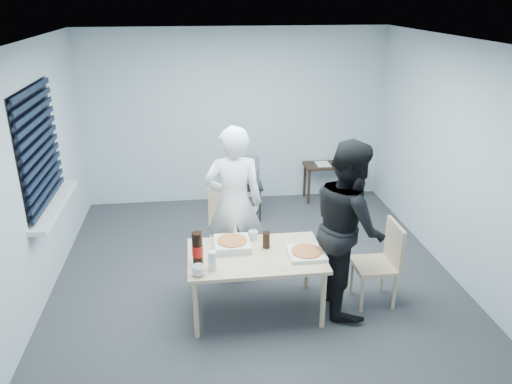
{
  "coord_description": "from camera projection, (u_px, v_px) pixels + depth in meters",
  "views": [
    {
      "loc": [
        -0.62,
        -4.81,
        3.03
      ],
      "look_at": [
        0.01,
        0.1,
        1.05
      ],
      "focal_mm": 35.0,
      "sensor_mm": 36.0,
      "label": 1
    }
  ],
  "objects": [
    {
      "name": "room",
      "position": [
        43.0,
        157.0,
        5.2
      ],
      "size": [
        5.0,
        5.0,
        5.0
      ],
      "color": "#2B2B30",
      "rests_on": "ground"
    },
    {
      "name": "dining_table",
      "position": [
        256.0,
        260.0,
        4.91
      ],
      "size": [
        1.33,
        0.84,
        0.65
      ],
      "color": "#CDAB88",
      "rests_on": "ground"
    },
    {
      "name": "chair_far",
      "position": [
        226.0,
        220.0,
        5.95
      ],
      "size": [
        0.42,
        0.42,
        0.89
      ],
      "color": "#CDAB88",
      "rests_on": "ground"
    },
    {
      "name": "chair_right",
      "position": [
        383.0,
        258.0,
        5.09
      ],
      "size": [
        0.42,
        0.42,
        0.89
      ],
      "color": "#CDAB88",
      "rests_on": "ground"
    },
    {
      "name": "person_white",
      "position": [
        234.0,
        204.0,
        5.44
      ],
      "size": [
        0.65,
        0.42,
        1.77
      ],
      "primitive_type": "imported",
      "rotation": [
        0.0,
        0.0,
        3.14
      ],
      "color": "white",
      "rests_on": "ground"
    },
    {
      "name": "person_black",
      "position": [
        348.0,
        226.0,
        4.92
      ],
      "size": [
        0.47,
        0.86,
        1.77
      ],
      "primitive_type": "imported",
      "rotation": [
        0.0,
        0.0,
        1.57
      ],
      "color": "black",
      "rests_on": "ground"
    },
    {
      "name": "side_table",
      "position": [
        332.0,
        169.0,
        7.72
      ],
      "size": [
        0.87,
        0.39,
        0.58
      ],
      "color": "#361D16",
      "rests_on": "ground"
    },
    {
      "name": "stool",
      "position": [
        248.0,
        192.0,
        7.06
      ],
      "size": [
        0.37,
        0.37,
        0.52
      ],
      "color": "black",
      "rests_on": "ground"
    },
    {
      "name": "backpack",
      "position": [
        248.0,
        171.0,
        6.94
      ],
      "size": [
        0.3,
        0.22,
        0.41
      ],
      "rotation": [
        0.0,
        0.0,
        0.26
      ],
      "color": "slate",
      "rests_on": "stool"
    },
    {
      "name": "pizza_box_a",
      "position": [
        232.0,
        244.0,
        5.0
      ],
      "size": [
        0.35,
        0.35,
        0.09
      ],
      "rotation": [
        0.0,
        0.0,
        0.34
      ],
      "color": "silver",
      "rests_on": "dining_table"
    },
    {
      "name": "pizza_box_b",
      "position": [
        306.0,
        253.0,
        4.87
      ],
      "size": [
        0.35,
        0.35,
        0.05
      ],
      "rotation": [
        0.0,
        0.0,
        0.22
      ],
      "color": "silver",
      "rests_on": "dining_table"
    },
    {
      "name": "mug_a",
      "position": [
        198.0,
        270.0,
        4.51
      ],
      "size": [
        0.17,
        0.17,
        0.1
      ],
      "primitive_type": "imported",
      "rotation": [
        0.0,
        0.0,
        0.52
      ],
      "color": "white",
      "rests_on": "dining_table"
    },
    {
      "name": "mug_b",
      "position": [
        253.0,
        235.0,
        5.17
      ],
      "size": [
        0.1,
        0.1,
        0.09
      ],
      "primitive_type": "imported",
      "color": "white",
      "rests_on": "dining_table"
    },
    {
      "name": "cola_glass",
      "position": [
        266.0,
        240.0,
        4.99
      ],
      "size": [
        0.1,
        0.1,
        0.17
      ],
      "primitive_type": "cylinder",
      "rotation": [
        0.0,
        0.0,
        -0.4
      ],
      "color": "black",
      "rests_on": "dining_table"
    },
    {
      "name": "soda_bottle",
      "position": [
        198.0,
        249.0,
        4.65
      ],
      "size": [
        0.1,
        0.1,
        0.33
      ],
      "rotation": [
        0.0,
        0.0,
        -0.42
      ],
      "color": "black",
      "rests_on": "dining_table"
    },
    {
      "name": "plastic_cups",
      "position": [
        212.0,
        261.0,
        4.59
      ],
      "size": [
        0.09,
        0.09,
        0.19
      ],
      "primitive_type": "cylinder",
      "rotation": [
        0.0,
        0.0,
        -0.19
      ],
      "color": "silver",
      "rests_on": "dining_table"
    },
    {
      "name": "rubber_band",
      "position": [
        284.0,
        269.0,
        4.62
      ],
      "size": [
        0.06,
        0.06,
        0.0
      ],
      "primitive_type": "torus",
      "rotation": [
        0.0,
        0.0,
        -0.08
      ],
      "color": "red",
      "rests_on": "dining_table"
    },
    {
      "name": "papers",
      "position": [
        323.0,
        164.0,
        7.67
      ],
      "size": [
        0.3,
        0.34,
        0.0
      ],
      "primitive_type": "cube",
      "rotation": [
        0.0,
        0.0,
        -0.43
      ],
      "color": "white",
      "rests_on": "side_table"
    },
    {
      "name": "black_box",
      "position": [
        346.0,
        161.0,
        7.72
      ],
      "size": [
        0.13,
        0.09,
        0.05
      ],
      "primitive_type": "cube",
      "rotation": [
        0.0,
        0.0,
        -0.02
      ],
      "color": "black",
      "rests_on": "side_table"
    }
  ]
}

